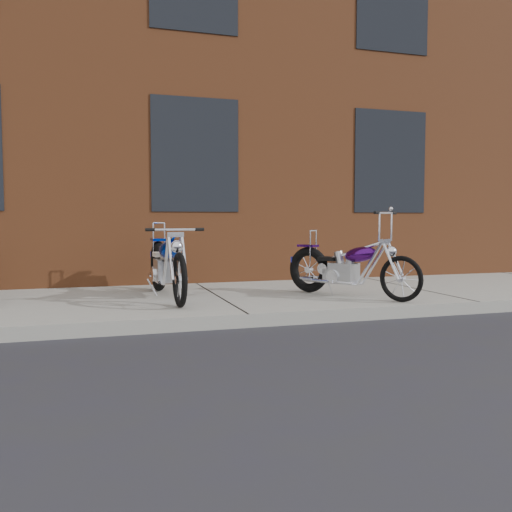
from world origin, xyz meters
name	(u,v)px	position (x,y,z in m)	size (l,w,h in m)	color
ground	(249,328)	(0.00, 0.00, 0.00)	(120.00, 120.00, 0.00)	#25252E
sidewalk	(217,301)	(0.00, 1.50, 0.07)	(22.00, 3.00, 0.15)	gray
building_brick	(157,104)	(0.00, 8.00, 4.00)	(22.00, 10.00, 8.00)	brown
chopper_purple	(349,269)	(1.66, 0.92, 0.51)	(1.14, 1.75, 1.13)	black
chopper_blue	(167,267)	(-0.67, 1.52, 0.56)	(0.55, 2.25, 0.98)	black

